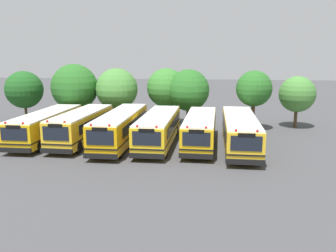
% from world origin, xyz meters
% --- Properties ---
extents(ground_plane, '(160.00, 160.00, 0.00)m').
position_xyz_m(ground_plane, '(0.00, 0.00, 0.00)').
color(ground_plane, '#424244').
extents(school_bus_0, '(2.61, 10.64, 2.62)m').
position_xyz_m(school_bus_0, '(-8.37, 0.17, 1.38)').
color(school_bus_0, yellow).
rests_on(school_bus_0, ground_plane).
extents(school_bus_1, '(2.71, 9.95, 2.77)m').
position_xyz_m(school_bus_1, '(-5.08, -0.04, 1.45)').
color(school_bus_1, yellow).
rests_on(school_bus_1, ground_plane).
extents(school_bus_2, '(2.48, 11.41, 2.79)m').
position_xyz_m(school_bus_2, '(-1.62, -0.15, 1.47)').
color(school_bus_2, '#EAA80C').
rests_on(school_bus_2, ground_plane).
extents(school_bus_3, '(2.59, 10.79, 2.68)m').
position_xyz_m(school_bus_3, '(1.59, 0.01, 1.41)').
color(school_bus_3, yellow).
rests_on(school_bus_3, ground_plane).
extents(school_bus_4, '(2.57, 10.35, 2.63)m').
position_xyz_m(school_bus_4, '(5.05, 0.16, 1.38)').
color(school_bus_4, yellow).
rests_on(school_bus_4, ground_plane).
extents(school_bus_5, '(2.57, 11.59, 2.69)m').
position_xyz_m(school_bus_5, '(8.26, -0.15, 1.42)').
color(school_bus_5, yellow).
rests_on(school_bus_5, ground_plane).
extents(tree_0, '(4.09, 4.09, 5.69)m').
position_xyz_m(tree_0, '(-14.70, 7.77, 3.63)').
color(tree_0, '#4C3823').
rests_on(tree_0, ground_plane).
extents(tree_1, '(4.98, 4.98, 6.47)m').
position_xyz_m(tree_1, '(-8.70, 7.82, 4.04)').
color(tree_1, '#4C3823').
rests_on(tree_1, ground_plane).
extents(tree_2, '(4.44, 4.44, 6.05)m').
position_xyz_m(tree_2, '(-4.21, 7.87, 3.78)').
color(tree_2, '#4C3823').
rests_on(tree_2, ground_plane).
extents(tree_3, '(4.14, 4.14, 6.03)m').
position_xyz_m(tree_3, '(0.96, 8.77, 3.91)').
color(tree_3, '#4C3823').
rests_on(tree_3, ground_plane).
extents(tree_4, '(4.30, 4.30, 5.97)m').
position_xyz_m(tree_4, '(3.43, 7.92, 3.81)').
color(tree_4, '#4C3823').
rests_on(tree_4, ground_plane).
extents(tree_5, '(3.54, 3.54, 5.92)m').
position_xyz_m(tree_5, '(10.00, 7.02, 4.13)').
color(tree_5, '#4C3823').
rests_on(tree_5, ground_plane).
extents(tree_6, '(3.68, 3.68, 5.30)m').
position_xyz_m(tree_6, '(14.46, 8.81, 3.44)').
color(tree_6, '#4C3823').
rests_on(tree_6, ground_plane).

